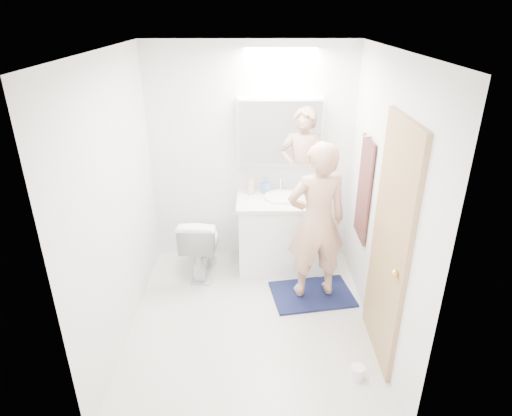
{
  "coord_description": "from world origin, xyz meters",
  "views": [
    {
      "loc": [
        0.04,
        -3.27,
        2.68
      ],
      "look_at": [
        0.05,
        0.25,
        1.05
      ],
      "focal_mm": 30.57,
      "sensor_mm": 36.0,
      "label": 1
    }
  ],
  "objects_px": {
    "toilet": "(201,243)",
    "soap_bottle_b": "(266,185)",
    "person": "(317,222)",
    "soap_bottle_a": "(251,185)",
    "vanity_cabinet": "(281,235)",
    "toothbrush_cup": "(304,190)",
    "toilet_paper_roll": "(358,372)",
    "medicine_cabinet": "(280,131)"
  },
  "relations": [
    {
      "from": "toilet",
      "to": "soap_bottle_b",
      "type": "relative_size",
      "value": 3.89
    },
    {
      "from": "person",
      "to": "soap_bottle_a",
      "type": "distance_m",
      "value": 0.96
    },
    {
      "from": "vanity_cabinet",
      "to": "toothbrush_cup",
      "type": "distance_m",
      "value": 0.56
    },
    {
      "from": "soap_bottle_a",
      "to": "toilet_paper_roll",
      "type": "xyz_separation_m",
      "value": [
        0.85,
        -1.8,
        -0.87
      ]
    },
    {
      "from": "medicine_cabinet",
      "to": "toothbrush_cup",
      "type": "relative_size",
      "value": 9.85
    },
    {
      "from": "toilet",
      "to": "toothbrush_cup",
      "type": "distance_m",
      "value": 1.26
    },
    {
      "from": "vanity_cabinet",
      "to": "toilet",
      "type": "xyz_separation_m",
      "value": [
        -0.86,
        -0.11,
        -0.04
      ]
    },
    {
      "from": "vanity_cabinet",
      "to": "toilet_paper_roll",
      "type": "relative_size",
      "value": 8.18
    },
    {
      "from": "toilet",
      "to": "person",
      "type": "height_order",
      "value": "person"
    },
    {
      "from": "soap_bottle_b",
      "to": "toothbrush_cup",
      "type": "distance_m",
      "value": 0.42
    },
    {
      "from": "vanity_cabinet",
      "to": "soap_bottle_b",
      "type": "relative_size",
      "value": 5.0
    },
    {
      "from": "vanity_cabinet",
      "to": "toothbrush_cup",
      "type": "relative_size",
      "value": 10.07
    },
    {
      "from": "person",
      "to": "toilet",
      "type": "bearing_deg",
      "value": -31.01
    },
    {
      "from": "toilet",
      "to": "soap_bottle_a",
      "type": "distance_m",
      "value": 0.83
    },
    {
      "from": "vanity_cabinet",
      "to": "toilet_paper_roll",
      "type": "xyz_separation_m",
      "value": [
        0.53,
        -1.65,
        -0.34
      ]
    },
    {
      "from": "vanity_cabinet",
      "to": "person",
      "type": "bearing_deg",
      "value": -62.35
    },
    {
      "from": "medicine_cabinet",
      "to": "soap_bottle_a",
      "type": "bearing_deg",
      "value": -168.79
    },
    {
      "from": "vanity_cabinet",
      "to": "toilet",
      "type": "bearing_deg",
      "value": -172.41
    },
    {
      "from": "toilet",
      "to": "vanity_cabinet",
      "type": "bearing_deg",
      "value": -169.44
    },
    {
      "from": "toilet",
      "to": "medicine_cabinet",
      "type": "bearing_deg",
      "value": -155.86
    },
    {
      "from": "toilet_paper_roll",
      "to": "vanity_cabinet",
      "type": "bearing_deg",
      "value": 107.69
    },
    {
      "from": "vanity_cabinet",
      "to": "toilet_paper_roll",
      "type": "distance_m",
      "value": 1.77
    },
    {
      "from": "medicine_cabinet",
      "to": "soap_bottle_b",
      "type": "height_order",
      "value": "medicine_cabinet"
    },
    {
      "from": "vanity_cabinet",
      "to": "medicine_cabinet",
      "type": "xyz_separation_m",
      "value": [
        -0.02,
        0.21,
        1.11
      ]
    },
    {
      "from": "vanity_cabinet",
      "to": "toilet",
      "type": "height_order",
      "value": "vanity_cabinet"
    },
    {
      "from": "soap_bottle_a",
      "to": "toothbrush_cup",
      "type": "relative_size",
      "value": 2.31
    },
    {
      "from": "vanity_cabinet",
      "to": "person",
      "type": "relative_size",
      "value": 0.57
    },
    {
      "from": "toilet",
      "to": "soap_bottle_b",
      "type": "bearing_deg",
      "value": -154.16
    },
    {
      "from": "vanity_cabinet",
      "to": "toothbrush_cup",
      "type": "bearing_deg",
      "value": 32.19
    },
    {
      "from": "medicine_cabinet",
      "to": "soap_bottle_b",
      "type": "xyz_separation_m",
      "value": [
        -0.14,
        -0.03,
        -0.59
      ]
    },
    {
      "from": "toothbrush_cup",
      "to": "toilet_paper_roll",
      "type": "distance_m",
      "value": 2.01
    },
    {
      "from": "medicine_cabinet",
      "to": "person",
      "type": "bearing_deg",
      "value": -67.53
    },
    {
      "from": "toothbrush_cup",
      "to": "toilet_paper_roll",
      "type": "height_order",
      "value": "toothbrush_cup"
    },
    {
      "from": "person",
      "to": "vanity_cabinet",
      "type": "bearing_deg",
      "value": -72.0
    },
    {
      "from": "medicine_cabinet",
      "to": "soap_bottle_a",
      "type": "distance_m",
      "value": 0.65
    },
    {
      "from": "person",
      "to": "soap_bottle_a",
      "type": "relative_size",
      "value": 7.62
    },
    {
      "from": "medicine_cabinet",
      "to": "soap_bottle_b",
      "type": "bearing_deg",
      "value": -167.91
    },
    {
      "from": "toilet_paper_roll",
      "to": "soap_bottle_a",
      "type": "bearing_deg",
      "value": 115.35
    },
    {
      "from": "toilet",
      "to": "toothbrush_cup",
      "type": "relative_size",
      "value": 7.83
    },
    {
      "from": "toilet",
      "to": "toilet_paper_roll",
      "type": "relative_size",
      "value": 6.36
    },
    {
      "from": "person",
      "to": "soap_bottle_b",
      "type": "relative_size",
      "value": 8.75
    },
    {
      "from": "person",
      "to": "soap_bottle_a",
      "type": "height_order",
      "value": "person"
    }
  ]
}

